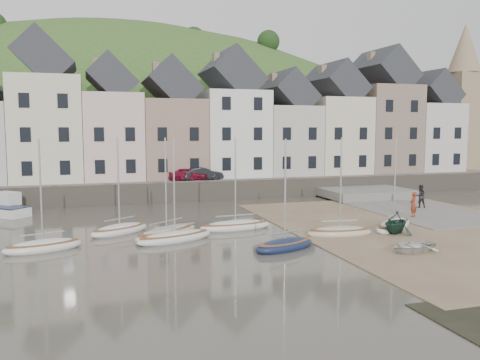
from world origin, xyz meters
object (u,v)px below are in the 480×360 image
object	(u,v)px
rowboat_white	(412,246)
person_red	(413,204)
sailboat_0	(120,229)
person_dark	(420,196)
rowboat_green	(396,222)
car_left	(188,174)
car_right	(203,174)

from	to	relation	value
rowboat_white	person_red	xyz separation A→B (m)	(6.38, 8.62, 0.70)
sailboat_0	person_dark	size ratio (longest dim) A/B	3.35
rowboat_green	person_dark	size ratio (longest dim) A/B	1.40
rowboat_green	car_left	world-z (taller)	car_left
rowboat_green	car_right	xyz separation A→B (m)	(-7.78, 20.40, 1.48)
sailboat_0	rowboat_white	size ratio (longest dim) A/B	2.25
car_right	person_red	bearing A→B (deg)	-145.27
rowboat_white	car_left	size ratio (longest dim) A/B	0.75
rowboat_green	person_dark	distance (m)	11.04
sailboat_0	rowboat_white	bearing A→B (deg)	-32.97
rowboat_white	car_left	world-z (taller)	car_left
rowboat_white	person_red	world-z (taller)	person_red
car_left	car_right	xyz separation A→B (m)	(1.45, 0.00, 0.00)
car_left	person_red	bearing A→B (deg)	-119.56
sailboat_0	car_left	world-z (taller)	sailboat_0
rowboat_white	person_dark	xyz separation A→B (m)	(9.64, 12.16, 0.71)
person_dark	car_left	world-z (taller)	car_left
person_red	person_dark	distance (m)	4.82
person_red	person_dark	xyz separation A→B (m)	(3.27, 3.54, 0.02)
rowboat_white	car_left	distance (m)	25.83
person_dark	car_right	distance (m)	19.99
sailboat_0	car_right	world-z (taller)	sailboat_0
person_dark	car_right	xyz separation A→B (m)	(-15.53, 12.53, 1.17)
sailboat_0	car_right	bearing A→B (deg)	59.54
rowboat_white	person_red	distance (m)	10.75
person_red	car_left	bearing A→B (deg)	-78.74
person_red	person_dark	bearing A→B (deg)	-161.92
rowboat_white	person_red	bearing A→B (deg)	133.22
rowboat_white	person_dark	size ratio (longest dim) A/B	1.49
rowboat_white	rowboat_green	size ratio (longest dim) A/B	1.06
sailboat_0	car_right	xyz separation A→B (m)	(8.89, 15.11, 1.97)
rowboat_white	car_right	distance (m)	25.45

